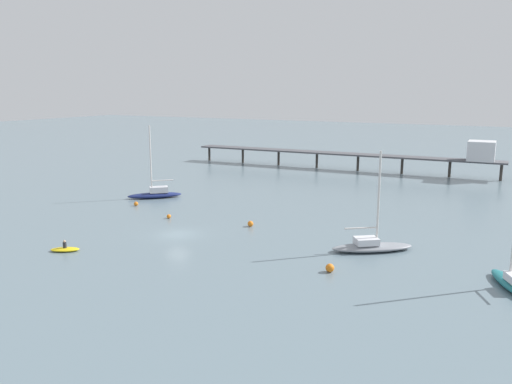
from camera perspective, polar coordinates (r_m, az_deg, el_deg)
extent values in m
plane|color=slate|center=(57.74, -8.73, -4.68)|extent=(400.00, 400.00, 0.00)
cube|color=#4C4C51|center=(103.90, 9.01, 4.25)|extent=(61.64, 5.70, 0.30)
cylinder|color=#38332D|center=(116.31, -5.20, 4.25)|extent=(0.50, 0.50, 3.07)
cylinder|color=#38332D|center=(112.15, -1.47, 4.03)|extent=(0.50, 0.50, 3.07)
cylinder|color=#38332D|center=(108.51, 2.52, 3.78)|extent=(0.50, 0.50, 3.07)
cylinder|color=#38332D|center=(105.43, 6.77, 3.49)|extent=(0.50, 0.50, 3.07)
cylinder|color=#38332D|center=(102.96, 11.24, 3.16)|extent=(0.50, 0.50, 3.07)
cylinder|color=#38332D|center=(101.15, 15.90, 2.80)|extent=(0.50, 0.50, 3.07)
cylinder|color=#38332D|center=(100.03, 20.70, 2.41)|extent=(0.50, 0.50, 3.07)
cylinder|color=#38332D|center=(99.63, 25.56, 1.99)|extent=(0.50, 0.50, 3.07)
cube|color=silver|center=(99.26, 23.73, 4.20)|extent=(4.62, 4.62, 3.47)
ellipsoid|color=navy|center=(77.38, -11.18, -0.36)|extent=(7.16, 6.85, 0.79)
cube|color=silver|center=(77.26, -10.73, 0.27)|extent=(2.90, 2.83, 0.87)
cylinder|color=silver|center=(76.47, -11.62, 3.55)|extent=(0.21, 0.21, 9.92)
cylinder|color=silver|center=(77.05, -10.35, 1.27)|extent=(2.45, 2.29, 0.17)
ellipsoid|color=#1E727A|center=(46.87, 26.47, -9.13)|extent=(4.37, 6.71, 0.72)
ellipsoid|color=gray|center=(52.66, 12.79, -6.01)|extent=(8.09, 6.84, 0.71)
cube|color=silver|center=(52.23, 12.14, -5.33)|extent=(2.83, 2.71, 0.66)
cylinder|color=silver|center=(51.56, 13.46, -0.67)|extent=(0.22, 0.22, 9.27)
cylinder|color=silver|center=(51.66, 11.58, -3.95)|extent=(2.79, 2.11, 0.18)
ellipsoid|color=yellow|center=(54.71, -20.43, -5.99)|extent=(3.07, 2.55, 0.35)
cylinder|color=#26262D|center=(54.58, -20.47, -5.54)|extent=(0.49, 0.49, 0.55)
sphere|color=tan|center=(54.47, -20.50, -5.14)|extent=(0.24, 0.24, 0.24)
sphere|color=orange|center=(64.84, -9.65, -2.68)|extent=(0.54, 0.54, 0.54)
sphere|color=orange|center=(72.68, -13.18, -1.28)|extent=(0.60, 0.60, 0.60)
sphere|color=orange|center=(60.20, -0.62, -3.54)|extent=(0.68, 0.68, 0.68)
sphere|color=orange|center=(46.04, 8.20, -8.34)|extent=(0.77, 0.77, 0.77)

